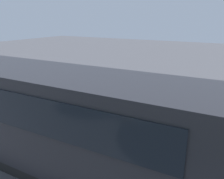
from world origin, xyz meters
name	(u,v)px	position (x,y,z in m)	size (l,w,h in m)	color
ground_plane	(131,116)	(0.00, 0.00, 0.00)	(80.00, 80.00, 0.00)	#4C4C51
tour_bus	(57,121)	(0.28, 4.93, 1.64)	(9.98, 2.74, 3.25)	#26262B
spectator_far_left	(162,119)	(-2.16, 1.83, 1.03)	(0.58, 0.37, 1.73)	#473823
spectator_left	(135,115)	(-1.07, 1.91, 1.02)	(0.57, 0.31, 1.72)	#473823
spectator_centre	(114,108)	(-0.01, 1.83, 1.07)	(0.58, 0.38, 1.79)	black
spectator_right	(94,108)	(0.84, 2.09, 1.01)	(0.58, 0.37, 1.71)	#473823
spectator_far_right	(77,101)	(1.94, 1.86, 1.05)	(0.57, 0.33, 1.76)	#473823
parked_motorcycle_silver	(53,114)	(2.78, 2.62, 0.48)	(2.05, 0.64, 0.99)	black
stunt_motorcycle	(92,79)	(4.56, -3.21, 0.61)	(1.93, 1.00, 1.23)	black
bay_line_b	(166,122)	(-1.76, -0.16, 0.00)	(0.30, 4.76, 0.01)	white
bay_line_c	(116,112)	(0.97, -0.16, 0.00)	(0.29, 4.61, 0.01)	white
bay_line_d	(75,103)	(3.70, -0.16, 0.00)	(0.26, 3.84, 0.01)	white
bay_line_e	(42,95)	(6.43, -0.16, 0.00)	(0.29, 4.71, 0.01)	white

